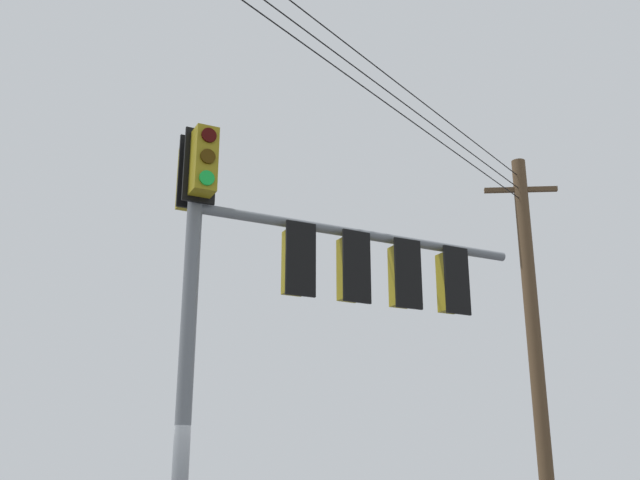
% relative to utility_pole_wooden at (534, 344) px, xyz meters
% --- Properties ---
extents(signal_mast_assembly, '(4.64, 3.39, 6.36)m').
position_rel_utility_pole_wooden_xyz_m(signal_mast_assembly, '(10.08, -0.75, -0.50)').
color(signal_mast_assembly, slate).
rests_on(signal_mast_assembly, ground).
extents(utility_pole_wooden, '(0.93, 1.76, 9.99)m').
position_rel_utility_pole_wooden_xyz_m(utility_pole_wooden, '(0.00, 0.00, 0.00)').
color(utility_pole_wooden, '#4C3823').
rests_on(utility_pole_wooden, ground).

